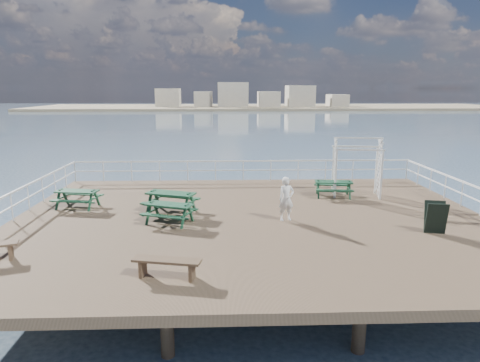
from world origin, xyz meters
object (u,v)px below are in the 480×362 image
(picnic_table_a, at_px, (77,195))
(trellis_arbor, at_px, (357,170))
(picnic_table_d, at_px, (169,209))
(person, at_px, (286,199))
(picnic_table_b, at_px, (171,198))
(flat_bench_near, at_px, (167,264))
(picnic_table_c, at_px, (333,185))

(picnic_table_a, height_order, trellis_arbor, trellis_arbor)
(picnic_table_d, distance_m, person, 4.31)
(picnic_table_b, distance_m, trellis_arbor, 8.50)
(picnic_table_a, relative_size, picnic_table_b, 0.82)
(picnic_table_b, distance_m, picnic_table_d, 1.36)
(person, bearing_deg, flat_bench_near, -143.40)
(person, bearing_deg, trellis_arbor, 28.76)
(picnic_table_a, height_order, picnic_table_b, picnic_table_b)
(trellis_arbor, relative_size, person, 1.64)
(trellis_arbor, bearing_deg, picnic_table_a, -164.43)
(picnic_table_d, height_order, trellis_arbor, trellis_arbor)
(picnic_table_c, bearing_deg, picnic_table_a, -164.69)
(picnic_table_b, relative_size, picnic_table_d, 1.12)
(picnic_table_d, height_order, person, person)
(trellis_arbor, bearing_deg, picnic_table_d, -146.52)
(picnic_table_a, bearing_deg, trellis_arbor, 17.32)
(picnic_table_c, distance_m, trellis_arbor, 1.26)
(picnic_table_a, height_order, picnic_table_d, picnic_table_d)
(flat_bench_near, height_order, trellis_arbor, trellis_arbor)
(picnic_table_c, relative_size, trellis_arbor, 0.68)
(picnic_table_b, height_order, flat_bench_near, picnic_table_b)
(picnic_table_c, bearing_deg, flat_bench_near, -119.96)
(flat_bench_near, xyz_separation_m, trellis_arbor, (7.50, 8.44, 0.81))
(person, bearing_deg, picnic_table_c, 37.24)
(picnic_table_b, height_order, picnic_table_d, picnic_table_b)
(picnic_table_c, distance_m, person, 4.38)
(picnic_table_b, distance_m, person, 4.56)
(trellis_arbor, bearing_deg, flat_bench_near, -123.52)
(picnic_table_a, relative_size, picnic_table_c, 1.04)
(flat_bench_near, xyz_separation_m, person, (3.79, 4.84, 0.43))
(flat_bench_near, bearing_deg, picnic_table_d, 108.13)
(picnic_table_d, relative_size, flat_bench_near, 1.12)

